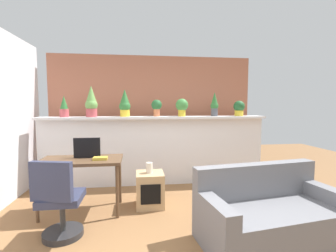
% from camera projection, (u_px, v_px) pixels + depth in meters
% --- Properties ---
extents(ground_plane, '(12.00, 12.00, 0.00)m').
position_uv_depth(ground_plane, '(170.00, 244.00, 2.57)').
color(ground_plane, brown).
extents(divider_wall, '(4.14, 0.16, 1.24)m').
position_uv_depth(divider_wall, '(155.00, 151.00, 4.49)').
color(divider_wall, silver).
rests_on(divider_wall, ground).
extents(plant_shelf, '(4.14, 0.36, 0.04)m').
position_uv_depth(plant_shelf, '(155.00, 118.00, 4.39)').
color(plant_shelf, silver).
rests_on(plant_shelf, divider_wall).
extents(brick_wall_behind, '(4.14, 0.10, 2.50)m').
position_uv_depth(brick_wall_behind, '(153.00, 117.00, 5.03)').
color(brick_wall_behind, '#AD664C').
rests_on(brick_wall_behind, ground).
extents(potted_plant_0, '(0.15, 0.15, 0.37)m').
position_uv_depth(potted_plant_0, '(64.00, 107.00, 4.16)').
color(potted_plant_0, '#B7474C').
rests_on(potted_plant_0, plant_shelf).
extents(potted_plant_1, '(0.21, 0.21, 0.55)m').
position_uv_depth(potted_plant_1, '(91.00, 102.00, 4.20)').
color(potted_plant_1, '#B7474C').
rests_on(potted_plant_1, plant_shelf).
extents(potted_plant_2, '(0.20, 0.20, 0.49)m').
position_uv_depth(potted_plant_2, '(125.00, 104.00, 4.31)').
color(potted_plant_2, gold).
rests_on(potted_plant_2, plant_shelf).
extents(potted_plant_3, '(0.20, 0.20, 0.31)m').
position_uv_depth(potted_plant_3, '(157.00, 106.00, 4.41)').
color(potted_plant_3, '#C66B42').
rests_on(potted_plant_3, plant_shelf).
extents(potted_plant_4, '(0.23, 0.23, 0.33)m').
position_uv_depth(potted_plant_4, '(182.00, 106.00, 4.42)').
color(potted_plant_4, gold).
rests_on(potted_plant_4, plant_shelf).
extents(potted_plant_5, '(0.15, 0.15, 0.45)m').
position_uv_depth(potted_plant_5, '(214.00, 105.00, 4.54)').
color(potted_plant_5, '#4C4C51').
rests_on(potted_plant_5, plant_shelf).
extents(potted_plant_6, '(0.21, 0.21, 0.29)m').
position_uv_depth(potted_plant_6, '(239.00, 108.00, 4.60)').
color(potted_plant_6, gold).
rests_on(potted_plant_6, plant_shelf).
extents(desk, '(1.10, 0.60, 0.75)m').
position_uv_depth(desk, '(81.00, 165.00, 3.29)').
color(desk, brown).
rests_on(desk, ground).
extents(tv_monitor, '(0.36, 0.04, 0.28)m').
position_uv_depth(tv_monitor, '(87.00, 148.00, 3.36)').
color(tv_monitor, black).
rests_on(tv_monitor, desk).
extents(office_chair, '(0.48, 0.49, 0.91)m').
position_uv_depth(office_chair, '(59.00, 205.00, 2.63)').
color(office_chair, '#262628').
rests_on(office_chair, ground).
extents(side_cube_shelf, '(0.40, 0.41, 0.50)m').
position_uv_depth(side_cube_shelf, '(150.00, 190.00, 3.51)').
color(side_cube_shelf, tan).
rests_on(side_cube_shelf, ground).
extents(vase_on_shelf, '(0.10, 0.10, 0.15)m').
position_uv_depth(vase_on_shelf, '(149.00, 168.00, 3.49)').
color(vase_on_shelf, silver).
rests_on(vase_on_shelf, side_cube_shelf).
extents(book_on_desk, '(0.19, 0.13, 0.04)m').
position_uv_depth(book_on_desk, '(100.00, 158.00, 3.24)').
color(book_on_desk, gold).
rests_on(book_on_desk, desk).
extents(couch, '(1.65, 0.97, 0.80)m').
position_uv_depth(couch, '(270.00, 215.00, 2.62)').
color(couch, slate).
rests_on(couch, ground).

